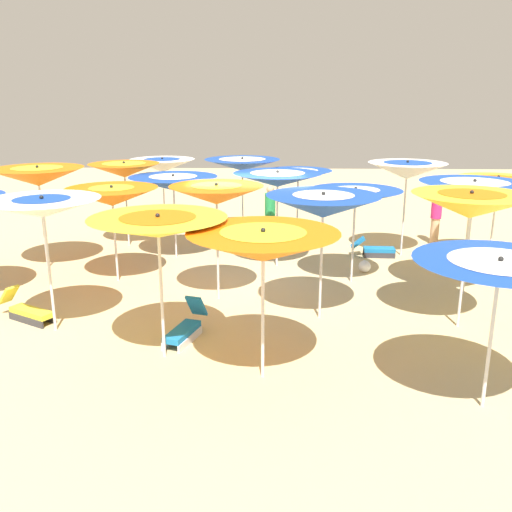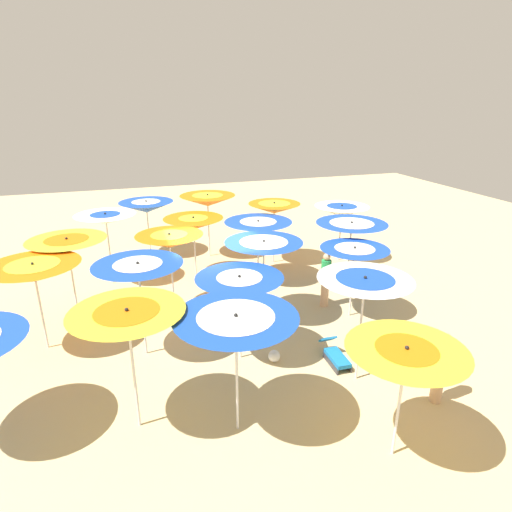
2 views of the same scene
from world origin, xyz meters
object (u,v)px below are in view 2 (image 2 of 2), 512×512
(beach_umbrella_9, at_px, (128,321))
(beachgoer_0, at_px, (441,366))
(beach_umbrella_7, at_px, (170,241))
(lounger_2, at_px, (102,309))
(beach_umbrella_5, at_px, (208,201))
(beach_umbrella_12, at_px, (264,247))
(beach_umbrella_10, at_px, (274,208))
(lounger_0, at_px, (125,269))
(beach_umbrella_8, at_px, (138,272))
(beach_umbrella_19, at_px, (405,359))
(beach_umbrella_2, at_px, (67,245))
(beach_umbrella_6, at_px, (194,224))
(beach_ball, at_px, (274,356))
(beach_umbrella_1, at_px, (106,219))
(beach_umbrella_17, at_px, (354,253))
(beach_umbrella_3, at_px, (34,273))
(beach_umbrella_11, at_px, (258,227))
(beach_umbrella_18, at_px, (364,287))
(beach_umbrella_14, at_px, (236,325))
(lounger_1, at_px, (336,355))
(beach_umbrella_16, at_px, (351,228))
(beach_umbrella_0, at_px, (146,207))
(beach_umbrella_15, at_px, (342,211))
(beach_umbrella_13, at_px, (239,284))
(beachgoer_1, at_px, (326,279))

(beach_umbrella_9, bearing_deg, beachgoer_0, 78.78)
(beach_umbrella_7, bearing_deg, lounger_2, -100.79)
(beach_umbrella_5, relative_size, beach_umbrella_12, 1.06)
(beach_umbrella_10, relative_size, lounger_0, 1.88)
(beach_umbrella_8, xyz_separation_m, beach_umbrella_19, (4.69, 3.95, -0.21))
(beach_umbrella_2, relative_size, beach_umbrella_6, 1.08)
(lounger_0, relative_size, beach_ball, 4.37)
(beach_umbrella_1, height_order, beach_umbrella_5, beach_umbrella_5)
(beach_umbrella_6, xyz_separation_m, beach_umbrella_10, (-0.54, 3.15, 0.18))
(beach_umbrella_17, bearing_deg, beach_umbrella_6, -138.84)
(beach_umbrella_3, bearing_deg, beach_umbrella_10, 117.59)
(beach_umbrella_11, relative_size, beach_umbrella_18, 0.90)
(beach_umbrella_8, relative_size, beach_umbrella_14, 0.99)
(lounger_1, xyz_separation_m, beach_ball, (-0.50, -1.39, -0.05))
(beach_umbrella_16, bearing_deg, lounger_1, -32.72)
(beach_umbrella_0, xyz_separation_m, beach_umbrella_15, (2.93, 7.04, -0.01))
(beach_umbrella_1, xyz_separation_m, beach_umbrella_14, (8.12, 2.22, -0.02))
(beach_umbrella_8, bearing_deg, beach_umbrella_13, 67.57)
(beach_umbrella_1, height_order, beach_umbrella_11, beach_umbrella_1)
(beach_umbrella_13, relative_size, lounger_2, 1.75)
(beach_umbrella_1, bearing_deg, beach_umbrella_2, -24.64)
(beach_umbrella_2, bearing_deg, beach_umbrella_6, 115.32)
(beach_umbrella_17, height_order, beachgoer_1, beach_umbrella_17)
(beach_umbrella_11, xyz_separation_m, beach_umbrella_15, (-1.00, 3.68, 0.01))
(beach_umbrella_6, distance_m, lounger_1, 6.94)
(beach_umbrella_7, relative_size, lounger_1, 2.11)
(beach_umbrella_3, relative_size, lounger_2, 1.86)
(beach_umbrella_16, distance_m, beachgoer_1, 1.96)
(beach_umbrella_10, height_order, beach_umbrella_11, beach_umbrella_10)
(beach_umbrella_13, distance_m, lounger_0, 7.17)
(beach_umbrella_14, distance_m, beach_ball, 3.20)
(beach_umbrella_3, height_order, lounger_1, beach_umbrella_3)
(lounger_1, bearing_deg, beach_umbrella_18, 13.90)
(beach_umbrella_0, relative_size, beach_umbrella_14, 0.91)
(beach_umbrella_8, height_order, beach_umbrella_15, beach_umbrella_8)
(beach_umbrella_6, relative_size, beach_umbrella_13, 1.01)
(beachgoer_1, relative_size, beach_ball, 5.89)
(beach_umbrella_10, xyz_separation_m, lounger_0, (-0.53, -5.55, -1.95))
(beach_umbrella_5, distance_m, beach_umbrella_8, 7.19)
(beach_umbrella_0, relative_size, beach_umbrella_19, 1.01)
(beach_umbrella_13, bearing_deg, lounger_2, -135.71)
(lounger_0, xyz_separation_m, lounger_1, (7.40, 4.62, -0.00))
(beach_umbrella_12, distance_m, beach_umbrella_16, 3.46)
(beach_umbrella_2, relative_size, beach_umbrella_11, 1.06)
(beach_umbrella_1, xyz_separation_m, beach_umbrella_12, (4.08, 4.12, -0.09))
(beach_umbrella_0, bearing_deg, beach_umbrella_10, 62.24)
(beach_umbrella_5, bearing_deg, beach_umbrella_6, -24.79)
(beach_umbrella_0, distance_m, beach_umbrella_11, 5.17)
(beach_umbrella_0, relative_size, lounger_1, 1.94)
(beach_umbrella_12, bearing_deg, beachgoer_0, 26.59)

